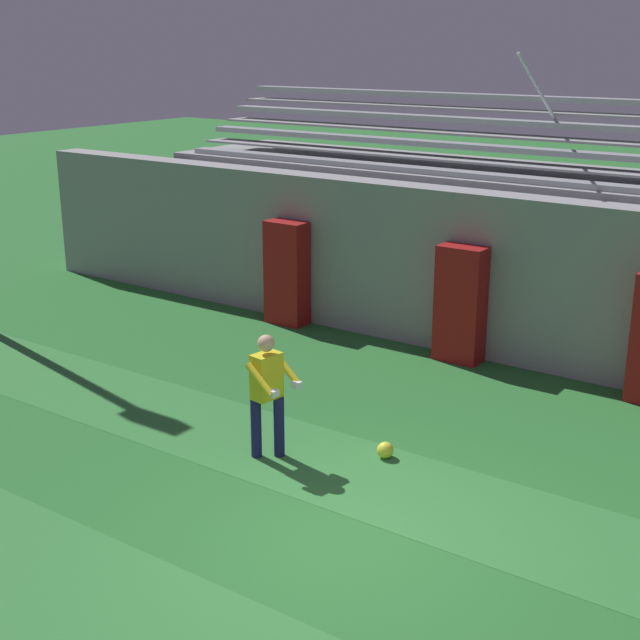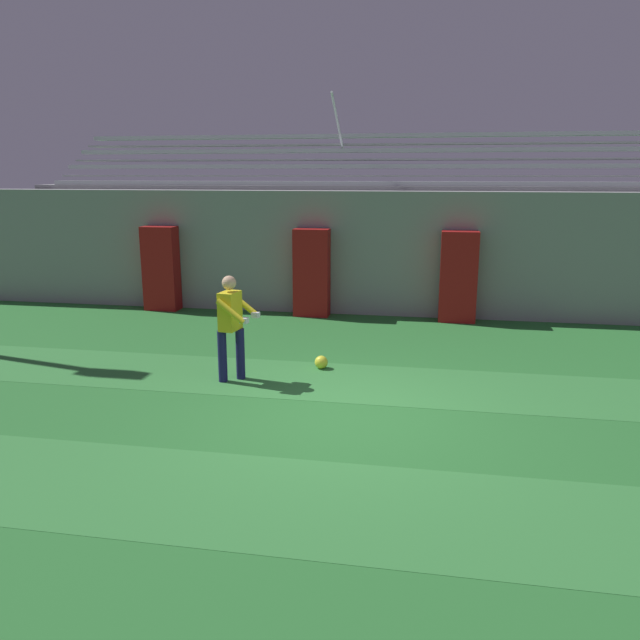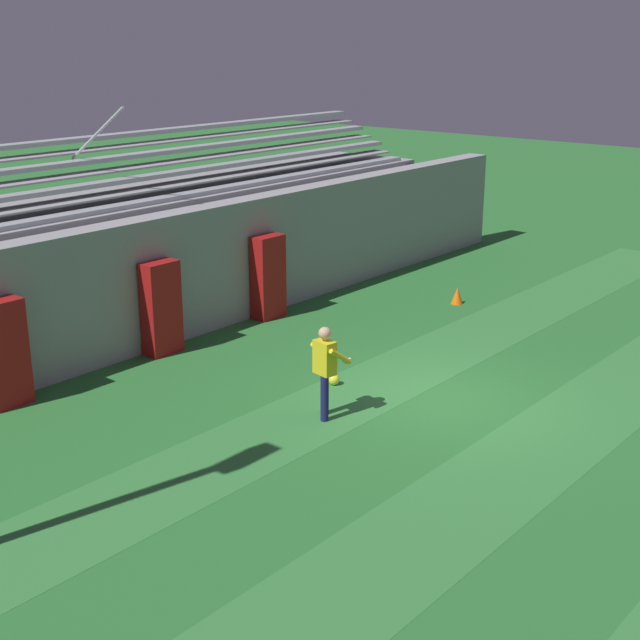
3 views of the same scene
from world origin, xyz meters
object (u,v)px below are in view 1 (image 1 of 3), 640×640
(padding_pillar_far_left, at_px, (287,273))
(padding_pillar_gate_left, at_px, (460,304))
(soccer_ball, at_px, (385,450))
(goalkeeper, at_px, (268,389))

(padding_pillar_far_left, bearing_deg, padding_pillar_gate_left, 0.00)
(padding_pillar_far_left, height_order, soccer_ball, padding_pillar_far_left)
(padding_pillar_gate_left, bearing_deg, soccer_ball, -76.82)
(soccer_ball, bearing_deg, goalkeeper, -146.58)
(padding_pillar_gate_left, relative_size, soccer_ball, 9.00)
(padding_pillar_gate_left, relative_size, goalkeeper, 1.19)
(padding_pillar_gate_left, height_order, goalkeeper, padding_pillar_gate_left)
(padding_pillar_gate_left, xyz_separation_m, padding_pillar_far_left, (-3.63, 0.00, 0.00))
(padding_pillar_far_left, height_order, goalkeeper, padding_pillar_far_left)
(goalkeeper, bearing_deg, soccer_ball, 33.42)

